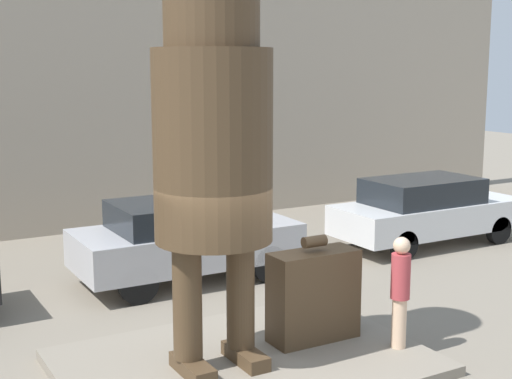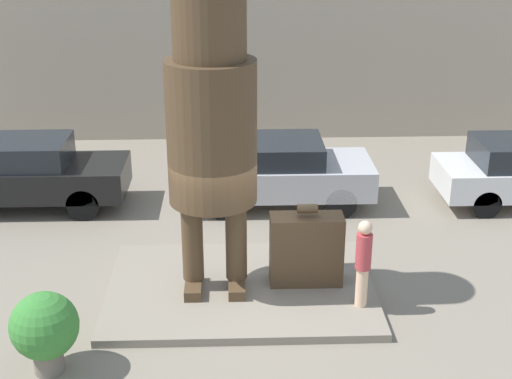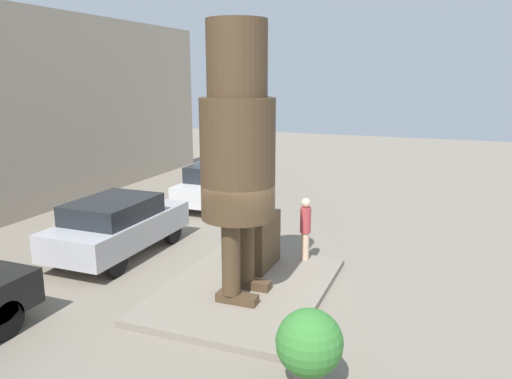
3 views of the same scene
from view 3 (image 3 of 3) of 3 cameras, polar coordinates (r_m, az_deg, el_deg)
The scene contains 8 objects.
ground_plane at distance 11.12m, azimuth -1.13°, elevation -11.61°, with size 60.00×60.00×0.00m, color gray.
pedestal at distance 11.09m, azimuth -1.13°, elevation -11.27°, with size 4.73×3.33×0.14m.
statue_figure at distance 9.77m, azimuth -2.11°, elevation 5.51°, with size 1.49×1.49×5.49m.
giant_suitcase at distance 11.86m, azimuth 0.59°, elevation -5.86°, with size 1.28×0.53×1.51m.
tourist at distance 12.33m, azimuth 5.66°, elevation -4.19°, with size 0.27×0.27×1.57m.
parked_car_silver at distance 13.48m, azimuth -15.54°, elevation -3.88°, with size 4.14×1.85×1.54m.
parked_car_white at distance 18.28m, azimuth -4.09°, elevation 0.85°, with size 4.51×1.73×1.52m.
planter_pot at distance 7.71m, azimuth 6.10°, elevation -17.25°, with size 1.00×1.00×1.29m.
Camera 3 is at (-9.34, -3.89, 4.62)m, focal length 35.00 mm.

